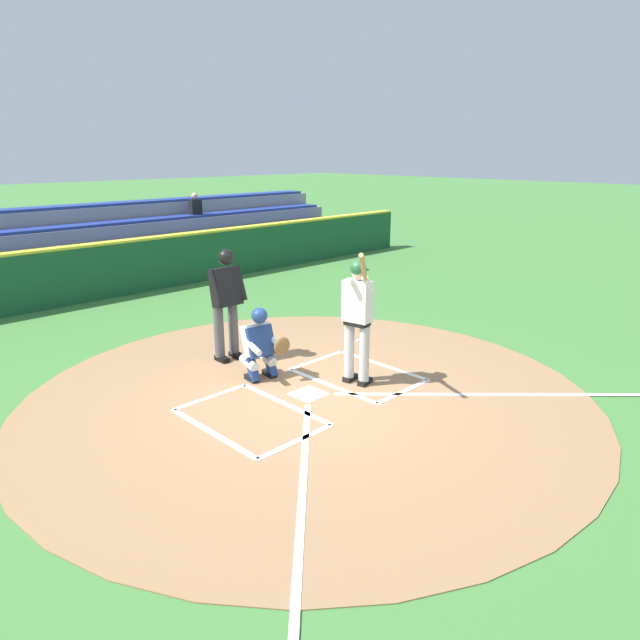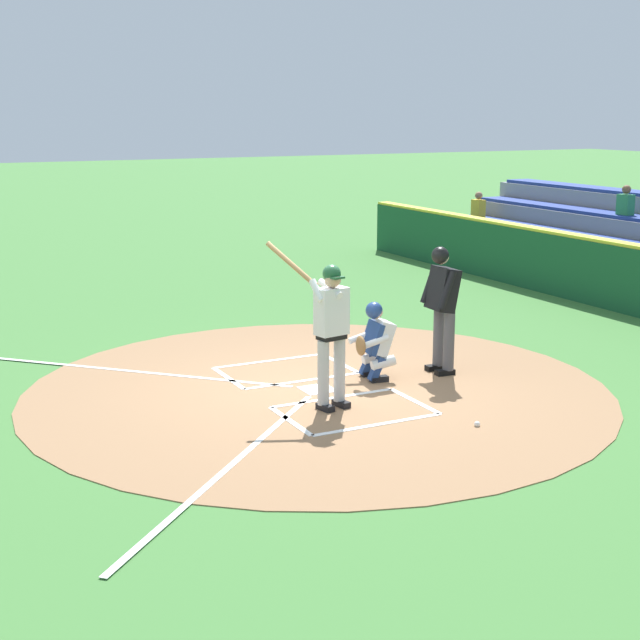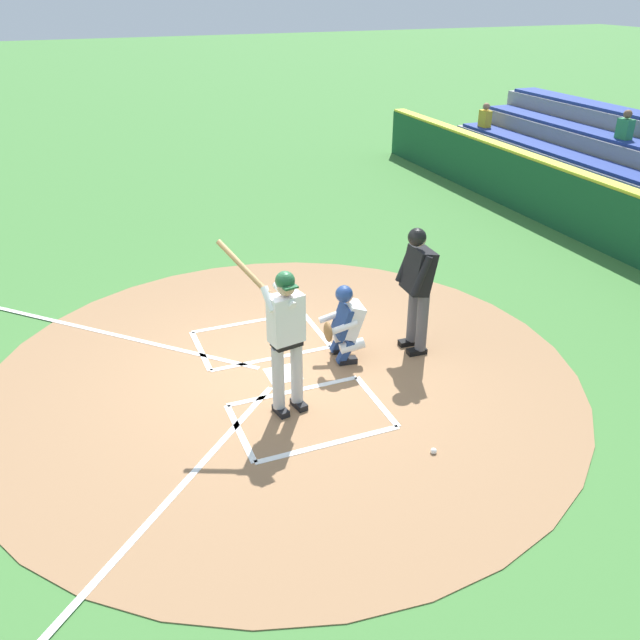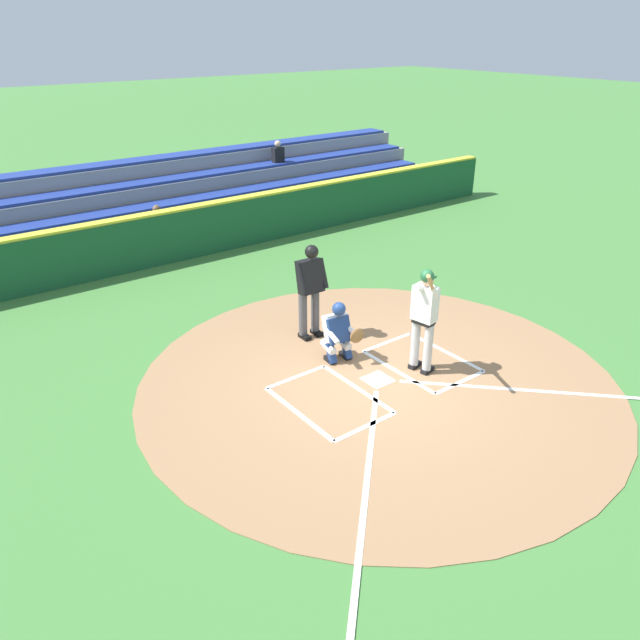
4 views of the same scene
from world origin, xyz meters
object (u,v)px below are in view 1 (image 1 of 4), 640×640
Objects in this scene: baseball at (358,341)px; plate_umpire at (226,297)px; batter at (358,313)px; catcher at (260,342)px.

plate_umpire is at bearing -23.14° from baseball.
plate_umpire reaches higher than baseball.
batter is 2.31m from plate_umpire.
batter is 2.19m from baseball.
plate_umpire is 25.20× the size of baseball.
plate_umpire is 2.60m from baseball.
baseball is (-1.45, -1.26, -1.06)m from batter.
catcher is 2.39m from baseball.
catcher is at bearing 2.23° from baseball.
batter is at bearing 40.96° from baseball.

